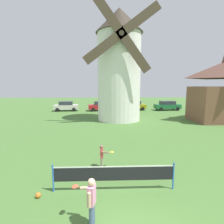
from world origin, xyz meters
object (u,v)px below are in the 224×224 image
(parked_car_cream, at_px, (66,106))
(parked_car_green, at_px, (167,105))
(parked_car_mustard, at_px, (133,105))
(windmill, at_px, (119,64))
(player_far, at_px, (102,155))
(player_near, at_px, (91,199))
(chapel, at_px, (221,93))
(parked_car_red, at_px, (102,106))
(tennis_net, at_px, (114,174))
(stray_ball, at_px, (38,195))

(parked_car_cream, xyz_separation_m, parked_car_green, (16.91, 0.22, 0.00))
(parked_car_mustard, height_order, parked_car_green, same)
(windmill, distance_m, parked_car_mustard, 10.99)
(player_far, xyz_separation_m, parked_car_cream, (-6.25, 20.92, 0.15))
(parked_car_cream, distance_m, parked_car_mustard, 11.21)
(player_near, bearing_deg, windmill, 82.90)
(parked_car_cream, bearing_deg, chapel, -25.79)
(parked_car_green, xyz_separation_m, chapel, (2.71, -9.70, 2.47))
(windmill, height_order, parked_car_red, windmill)
(player_far, bearing_deg, parked_car_cream, 106.62)
(player_near, xyz_separation_m, parked_car_mustard, (5.21, 25.35, -0.01))
(parked_car_cream, relative_size, parked_car_green, 0.91)
(parked_car_cream, height_order, chapel, chapel)
(player_far, bearing_deg, player_near, -93.91)
(tennis_net, distance_m, stray_ball, 2.88)
(tennis_net, relative_size, chapel, 0.62)
(tennis_net, relative_size, stray_ball, 24.24)
(stray_ball, bearing_deg, parked_car_red, 85.38)
(stray_ball, distance_m, chapel, 21.16)
(parked_car_red, distance_m, parked_car_mustard, 5.39)
(parked_car_red, bearing_deg, player_near, -89.65)
(tennis_net, bearing_deg, parked_car_red, 92.24)
(chapel, bearing_deg, tennis_net, -133.69)
(parked_car_mustard, bearing_deg, stray_ball, -106.81)
(tennis_net, relative_size, parked_car_green, 1.09)
(player_near, relative_size, parked_car_red, 0.32)
(player_far, xyz_separation_m, parked_car_mustard, (4.95, 21.57, 0.15))
(parked_car_green, bearing_deg, player_near, -113.67)
(windmill, distance_m, parked_car_cream, 12.83)
(parked_car_cream, distance_m, chapel, 21.93)
(windmill, height_order, parked_car_mustard, windmill)
(parked_car_red, xyz_separation_m, parked_car_mustard, (5.36, 0.60, -0.00))
(windmill, xyz_separation_m, chapel, (11.57, -1.31, -3.27))
(parked_car_red, distance_m, chapel, 16.93)
(windmill, distance_m, tennis_net, 15.97)
(player_near, relative_size, player_far, 1.26)
(player_far, height_order, parked_car_red, parked_car_red)
(parked_car_cream, xyz_separation_m, parked_car_mustard, (11.19, 0.65, 0.00))
(player_far, bearing_deg, parked_car_red, 91.11)
(tennis_net, distance_m, player_near, 1.90)
(parked_car_mustard, bearing_deg, parked_car_red, -173.62)
(player_far, xyz_separation_m, parked_car_red, (-0.41, 20.97, 0.16))
(tennis_net, height_order, parked_car_green, parked_car_green)
(parked_car_red, relative_size, parked_car_mustard, 1.07)
(player_near, xyz_separation_m, chapel, (13.63, 15.22, 2.46))
(chapel, bearing_deg, parked_car_green, 105.60)
(player_far, distance_m, parked_car_green, 23.68)
(player_far, height_order, stray_ball, player_far)
(windmill, bearing_deg, player_near, -97.10)
(windmill, bearing_deg, parked_car_green, 43.43)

